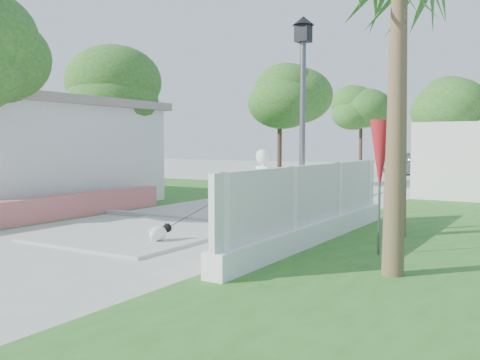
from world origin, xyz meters
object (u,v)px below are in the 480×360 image
Objects in this scene: parked_car at (421,164)px; skateboarder at (223,200)px; bollard at (283,187)px; street_lamp at (303,117)px; dog at (160,233)px; patio_umbrella at (380,156)px.

skateboarder is at bearing 169.31° from parked_car.
street_lamp is at bearing -59.04° from bollard.
dog is at bearing 167.50° from parked_car.
patio_umbrella is (1.90, -1.00, -0.74)m from street_lamp.
street_lamp is at bearing 172.80° from parked_car.
skateboarder is at bearing 76.83° from dog.
skateboarder is at bearing -179.59° from patio_umbrella.
street_lamp is at bearing 65.76° from dog.
bollard is 0.54× the size of skateboarder.
parked_car is at bearing 89.29° from bollard.
parked_car reaches higher than bollard.
dog is (-3.85, -1.17, -1.47)m from patio_umbrella.
bollard is 1.95× the size of dog.
street_lamp is 7.94× the size of dog.
bollard is 0.47× the size of patio_umbrella.
dog is (-0.68, -1.14, -0.56)m from skateboarder.
patio_umbrella reaches higher than skateboarder.
bollard is at bearing 114.14° from dog.
bollard reaches higher than dog.
street_lamp is at bearing -124.52° from skateboarder.
parked_car is (-2.49, 21.49, -1.70)m from street_lamp.
street_lamp is at bearing 152.24° from patio_umbrella.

